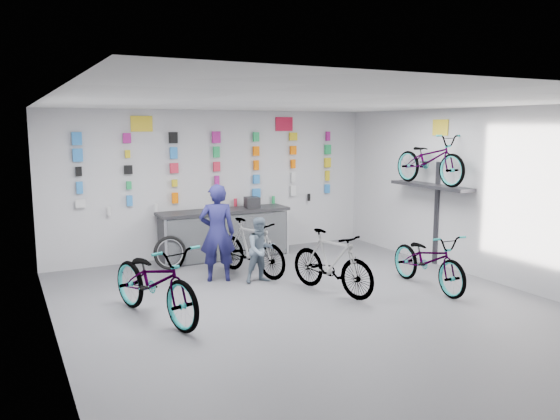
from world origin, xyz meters
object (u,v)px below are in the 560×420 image
bike_right (428,260)px  bike_left (155,281)px  counter (225,235)px  clerk (217,233)px  bike_center (332,262)px  bike_service (251,247)px  customer (261,250)px

bike_right → bike_left: bearing=176.2°
counter → bike_left: (-2.18, -2.91, 0.06)m
clerk → bike_center: bearing=151.3°
bike_left → bike_center: (2.84, -0.10, -0.04)m
bike_center → bike_service: 1.74m
bike_center → clerk: 2.08m
counter → bike_center: (0.66, -3.01, 0.02)m
counter → clerk: clerk is taller
bike_center → customer: size_ratio=1.49×
counter → bike_left: bike_left is taller
bike_right → counter: bearing=126.5°
counter → bike_center: size_ratio=1.59×
counter → bike_right: bearing=-57.6°
bike_service → customer: customer is taller
customer → clerk: bearing=144.9°
customer → bike_right: bearing=-34.3°
bike_center → bike_left: bearing=161.8°
counter → clerk: bearing=-115.8°
bike_service → clerk: (-0.67, -0.08, 0.34)m
counter → customer: customer is taller
bike_service → clerk: clerk is taller
bike_service → bike_left: bearing=-164.8°
bike_service → clerk: size_ratio=1.00×
bike_center → bike_right: bearing=-34.1°
customer → bike_center: bearing=-55.0°
bike_service → customer: 0.52m
clerk → bike_right: bearing=164.5°
counter → bike_service: bearing=-92.1°
bike_service → customer: size_ratio=1.49×
customer → bike_service: bearing=84.9°
bike_left → customer: 2.30m
bike_service → clerk: 0.76m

